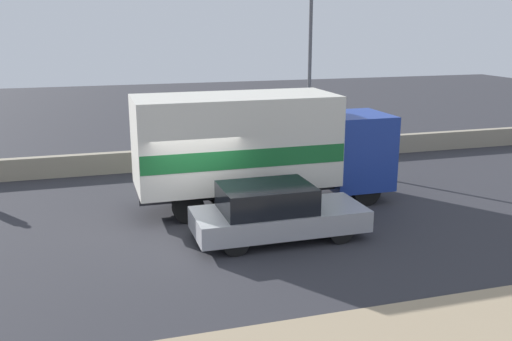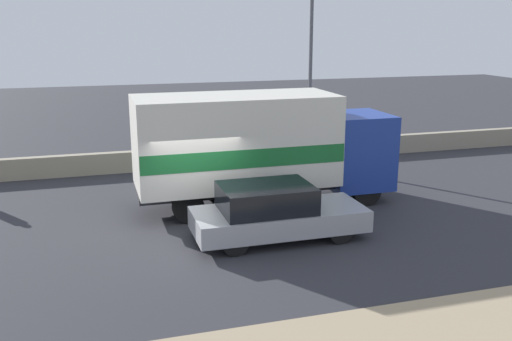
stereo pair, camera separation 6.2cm
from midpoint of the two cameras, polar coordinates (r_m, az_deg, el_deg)
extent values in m
plane|color=#2D2D33|center=(15.61, -5.15, -6.44)|extent=(80.00, 80.00, 0.00)
cube|color=gray|center=(22.58, -9.00, 1.12)|extent=(60.00, 0.35, 0.80)
cylinder|color=#4C4C51|center=(22.57, 5.52, 9.41)|extent=(0.14, 0.14, 7.16)
cube|color=navy|center=(18.72, 9.98, 2.04)|extent=(1.97, 2.13, 2.36)
cube|color=black|center=(19.07, 12.64, 3.58)|extent=(0.06, 1.81, 1.04)
cube|color=#2D2D33|center=(17.57, -1.90, -1.66)|extent=(6.02, 1.38, 0.25)
cube|color=silver|center=(17.21, -1.94, 3.06)|extent=(6.02, 2.51, 2.71)
cube|color=#19662D|center=(17.28, -1.93, 2.08)|extent=(5.99, 2.53, 0.54)
cylinder|color=black|center=(19.77, 8.69, -0.63)|extent=(0.91, 0.28, 0.91)
cylinder|color=black|center=(18.23, 11.07, -2.04)|extent=(0.91, 0.28, 0.91)
cylinder|color=black|center=(18.15, -7.68, -1.96)|extent=(0.91, 0.28, 0.91)
cylinder|color=black|center=(16.46, -6.68, -3.67)|extent=(0.91, 0.28, 0.91)
cylinder|color=black|center=(18.36, -3.97, -1.67)|extent=(0.91, 0.28, 0.91)
cylinder|color=black|center=(16.69, -2.61, -3.32)|extent=(0.91, 0.28, 0.91)
cube|color=#9E9EA3|center=(15.17, 2.45, -4.88)|extent=(4.57, 1.86, 0.57)
cube|color=black|center=(14.86, 1.14, -2.75)|extent=(2.38, 1.71, 0.68)
cylinder|color=black|center=(16.43, 6.20, -4.14)|extent=(0.67, 0.20, 0.67)
cylinder|color=black|center=(15.04, 8.59, -6.01)|extent=(0.67, 0.20, 0.67)
cylinder|color=black|center=(15.60, -3.48, -5.11)|extent=(0.67, 0.20, 0.67)
cylinder|color=black|center=(14.13, -1.97, -7.23)|extent=(0.67, 0.20, 0.67)
camera|label=1|loc=(0.03, -89.89, 0.03)|focal=40.00mm
camera|label=2|loc=(0.03, 90.11, -0.03)|focal=40.00mm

